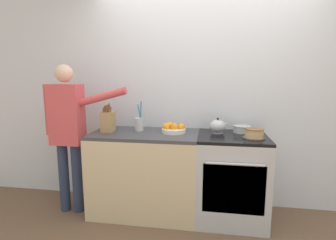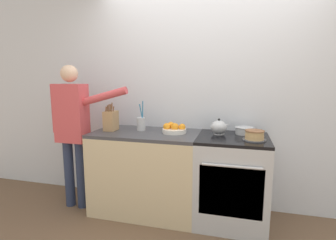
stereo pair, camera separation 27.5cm
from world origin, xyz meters
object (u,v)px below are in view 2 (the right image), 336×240
Objects in this scene: mixing_bowl at (244,130)px; tea_kettle at (219,127)px; stove_range at (231,180)px; fruit_bowl at (174,129)px; utensil_crock at (141,123)px; layer_cake at (255,136)px; knife_block at (111,121)px; person_baker at (73,125)px.

tea_kettle is at bearing -166.73° from mixing_bowl.
fruit_bowl is (-0.63, 0.04, 0.50)m from stove_range.
tea_kettle is at bearing 1.89° from utensil_crock.
layer_cake is 1.22m from utensil_crock.
mixing_bowl is 1.13m from utensil_crock.
person_baker is (-0.41, -0.12, -0.04)m from knife_block.
layer_cake is 1.95m from person_baker.
knife_block is 1.20× the size of fruit_bowl.
mixing_bowl is at bearing 4.57° from utensil_crock.
tea_kettle is 0.86m from utensil_crock.
person_baker reaches higher than layer_cake.
fruit_bowl is at bearing -172.75° from tea_kettle.
tea_kettle is 0.27m from mixing_bowl.
layer_cake is 1.13× the size of mixing_bowl.
utensil_crock is 0.20× the size of person_baker.
stove_range is at bearing -4.11° from fruit_bowl.
stove_range is at bearing -4.34° from utensil_crock.
tea_kettle is at bearing 5.52° from knife_block.
mixing_bowl is at bearing 9.40° from fruit_bowl.
layer_cake is 0.13× the size of person_baker.
person_baker is at bearing -171.77° from tea_kettle.
layer_cake is 0.70× the size of knife_block.
person_baker is at bearing -175.87° from stove_range.
stove_range is 2.71× the size of utensil_crock.
mixing_bowl is (-0.09, 0.26, -0.01)m from layer_cake.
stove_range is at bearing -123.10° from mixing_bowl.
knife_block is 0.93× the size of utensil_crock.
knife_block reaches higher than mixing_bowl.
fruit_bowl is at bearing 170.76° from layer_cake.
layer_cake is (0.20, -0.09, 0.50)m from stove_range.
layer_cake is 0.40m from tea_kettle.
utensil_crock is at bearing 175.66° from stove_range.
stove_range is 0.56× the size of person_baker.
layer_cake is at bearing -2.94° from knife_block.
knife_block is at bearing -165.27° from utensil_crock.
knife_block reaches higher than tea_kettle.
fruit_bowl is (-0.82, 0.13, -0.00)m from layer_cake.
knife_block is 0.34m from utensil_crock.
tea_kettle reaches higher than stove_range.
fruit_bowl is at bearing 21.57° from person_baker.
mixing_bowl is 0.74m from fruit_bowl.
person_baker reaches higher than stove_range.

